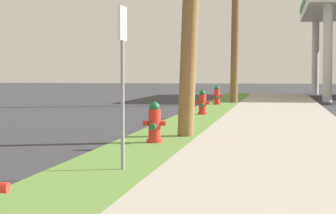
{
  "coord_description": "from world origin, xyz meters",
  "views": [
    {
      "loc": [
        2.97,
        0.18,
        1.39
      ],
      "look_at": [
        0.7,
        13.79,
        0.66
      ],
      "focal_mm": 70.72,
      "sensor_mm": 36.0,
      "label": 1
    }
  ],
  "objects_px": {
    "fire_hydrant_second": "(154,124)",
    "fire_hydrant_fourth": "(217,96)",
    "street_sign_post": "(122,53)",
    "fire_hydrant_third": "(202,104)"
  },
  "relations": [
    {
      "from": "fire_hydrant_second",
      "to": "fire_hydrant_third",
      "type": "distance_m",
      "value": 8.01
    },
    {
      "from": "fire_hydrant_fourth",
      "to": "fire_hydrant_third",
      "type": "bearing_deg",
      "value": -88.86
    },
    {
      "from": "fire_hydrant_fourth",
      "to": "street_sign_post",
      "type": "bearing_deg",
      "value": -88.83
    },
    {
      "from": "fire_hydrant_second",
      "to": "fire_hydrant_third",
      "type": "bearing_deg",
      "value": 90.27
    },
    {
      "from": "fire_hydrant_second",
      "to": "fire_hydrant_fourth",
      "type": "distance_m",
      "value": 14.11
    },
    {
      "from": "fire_hydrant_fourth",
      "to": "street_sign_post",
      "type": "xyz_separation_m",
      "value": [
        0.35,
        -17.4,
        1.19
      ]
    },
    {
      "from": "fire_hydrant_third",
      "to": "fire_hydrant_fourth",
      "type": "relative_size",
      "value": 1.0
    },
    {
      "from": "fire_hydrant_second",
      "to": "fire_hydrant_third",
      "type": "height_order",
      "value": "same"
    },
    {
      "from": "fire_hydrant_fourth",
      "to": "street_sign_post",
      "type": "distance_m",
      "value": 17.45
    },
    {
      "from": "fire_hydrant_third",
      "to": "street_sign_post",
      "type": "height_order",
      "value": "street_sign_post"
    }
  ]
}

